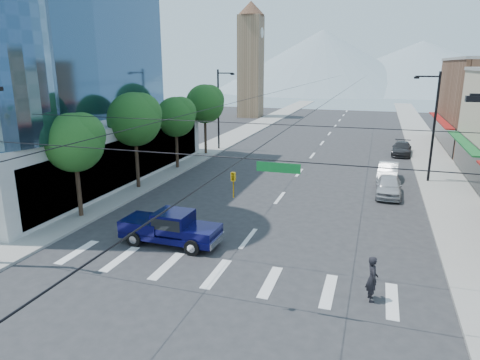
{
  "coord_description": "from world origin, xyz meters",
  "views": [
    {
      "loc": [
        6.44,
        -15.5,
        9.49
      ],
      "look_at": [
        -0.93,
        7.36,
        3.0
      ],
      "focal_mm": 32.0,
      "sensor_mm": 36.0,
      "label": 1
    }
  ],
  "objects_px": {
    "pedestrian": "(372,279)",
    "parked_car_near": "(389,186)",
    "pickup_truck": "(170,227)",
    "parked_car_mid": "(388,172)",
    "parked_car_far": "(402,149)"
  },
  "relations": [
    {
      "from": "pedestrian",
      "to": "parked_car_near",
      "type": "height_order",
      "value": "pedestrian"
    },
    {
      "from": "pickup_truck",
      "to": "parked_car_near",
      "type": "distance_m",
      "value": 17.33
    },
    {
      "from": "parked_car_mid",
      "to": "pedestrian",
      "type": "bearing_deg",
      "value": -88.7
    },
    {
      "from": "parked_car_mid",
      "to": "parked_car_far",
      "type": "distance_m",
      "value": 11.83
    },
    {
      "from": "pickup_truck",
      "to": "parked_car_far",
      "type": "height_order",
      "value": "pickup_truck"
    },
    {
      "from": "pickup_truck",
      "to": "parked_car_near",
      "type": "height_order",
      "value": "pickup_truck"
    },
    {
      "from": "pedestrian",
      "to": "parked_car_far",
      "type": "height_order",
      "value": "pedestrian"
    },
    {
      "from": "parked_car_near",
      "to": "parked_car_mid",
      "type": "xyz_separation_m",
      "value": [
        0.0,
        4.52,
        -0.01
      ]
    },
    {
      "from": "pickup_truck",
      "to": "parked_car_mid",
      "type": "height_order",
      "value": "pickup_truck"
    },
    {
      "from": "parked_car_far",
      "to": "parked_car_near",
      "type": "bearing_deg",
      "value": -91.2
    },
    {
      "from": "pickup_truck",
      "to": "parked_car_far",
      "type": "bearing_deg",
      "value": 67.41
    },
    {
      "from": "pickup_truck",
      "to": "parked_car_mid",
      "type": "bearing_deg",
      "value": 58.22
    },
    {
      "from": "pickup_truck",
      "to": "pedestrian",
      "type": "height_order",
      "value": "pedestrian"
    },
    {
      "from": "pickup_truck",
      "to": "parked_car_near",
      "type": "xyz_separation_m",
      "value": [
        11.44,
        13.02,
        -0.21
      ]
    },
    {
      "from": "pickup_truck",
      "to": "parked_car_near",
      "type": "relative_size",
      "value": 1.24
    }
  ]
}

